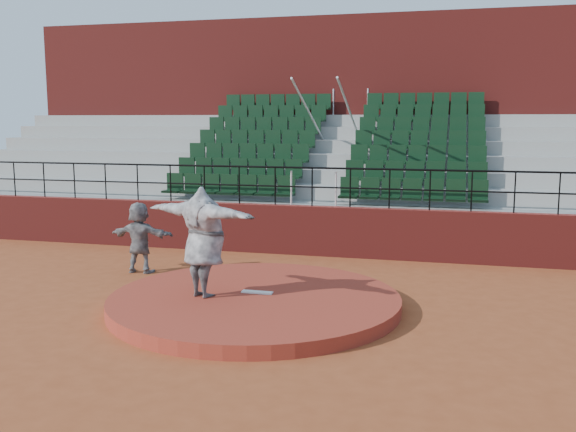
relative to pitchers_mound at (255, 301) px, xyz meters
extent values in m
plane|color=brown|center=(0.00, 0.00, -0.12)|extent=(90.00, 90.00, 0.00)
cylinder|color=maroon|center=(0.00, 0.00, 0.00)|extent=(5.50, 5.50, 0.25)
cube|color=white|center=(0.00, 0.15, 0.14)|extent=(0.60, 0.15, 0.03)
cube|color=maroon|center=(0.00, 5.00, 0.53)|extent=(24.00, 0.30, 1.30)
cylinder|color=black|center=(0.00, 5.00, 2.17)|extent=(24.00, 0.05, 0.05)
cylinder|color=black|center=(0.00, 5.00, 1.68)|extent=(24.00, 0.04, 0.04)
cylinder|color=black|center=(-9.00, 5.00, 1.67)|extent=(0.04, 0.04, 1.00)
cylinder|color=black|center=(-8.00, 5.00, 1.67)|extent=(0.04, 0.04, 1.00)
cylinder|color=black|center=(-7.00, 5.00, 1.67)|extent=(0.04, 0.04, 1.00)
cylinder|color=black|center=(-6.00, 5.00, 1.67)|extent=(0.04, 0.04, 1.00)
cylinder|color=black|center=(-5.00, 5.00, 1.67)|extent=(0.04, 0.04, 1.00)
cylinder|color=black|center=(-4.00, 5.00, 1.67)|extent=(0.04, 0.04, 1.00)
cylinder|color=black|center=(-3.00, 5.00, 1.67)|extent=(0.04, 0.04, 1.00)
cylinder|color=black|center=(-2.00, 5.00, 1.67)|extent=(0.04, 0.04, 1.00)
cylinder|color=black|center=(-1.00, 5.00, 1.67)|extent=(0.04, 0.04, 1.00)
cylinder|color=black|center=(0.00, 5.00, 1.67)|extent=(0.04, 0.04, 1.00)
cylinder|color=black|center=(1.00, 5.00, 1.67)|extent=(0.04, 0.04, 1.00)
cylinder|color=black|center=(2.00, 5.00, 1.67)|extent=(0.04, 0.04, 1.00)
cylinder|color=black|center=(3.00, 5.00, 1.67)|extent=(0.04, 0.04, 1.00)
cylinder|color=black|center=(4.00, 5.00, 1.67)|extent=(0.04, 0.04, 1.00)
cylinder|color=black|center=(5.00, 5.00, 1.67)|extent=(0.04, 0.04, 1.00)
cylinder|color=black|center=(6.00, 5.00, 1.67)|extent=(0.04, 0.04, 1.00)
cube|color=gray|center=(0.00, 5.58, 0.53)|extent=(24.00, 0.85, 1.30)
cube|color=black|center=(-2.53, 5.59, 1.54)|extent=(3.85, 0.48, 0.72)
cube|color=black|center=(2.53, 5.59, 1.54)|extent=(3.85, 0.48, 0.72)
cube|color=gray|center=(0.00, 6.43, 0.73)|extent=(24.00, 0.85, 1.70)
cube|color=black|center=(-2.53, 6.44, 1.94)|extent=(3.85, 0.48, 0.72)
cube|color=black|center=(2.53, 6.44, 1.94)|extent=(3.85, 0.48, 0.72)
cube|color=gray|center=(0.00, 7.28, 0.93)|extent=(24.00, 0.85, 2.10)
cube|color=black|center=(-2.53, 7.29, 2.33)|extent=(3.85, 0.48, 0.72)
cube|color=black|center=(2.53, 7.29, 2.33)|extent=(3.85, 0.48, 0.72)
cube|color=gray|center=(0.00, 8.12, 1.12)|extent=(24.00, 0.85, 2.50)
cube|color=black|center=(-2.53, 8.13, 2.73)|extent=(3.85, 0.48, 0.72)
cube|color=black|center=(2.53, 8.13, 2.73)|extent=(3.85, 0.48, 0.72)
cube|color=gray|center=(0.00, 8.97, 1.33)|extent=(24.00, 0.85, 2.90)
cube|color=black|center=(-2.53, 8.98, 3.14)|extent=(3.85, 0.48, 0.72)
cube|color=black|center=(2.53, 8.98, 3.14)|extent=(3.85, 0.48, 0.72)
cube|color=gray|center=(0.00, 9.82, 1.52)|extent=(24.00, 0.85, 3.30)
cube|color=black|center=(-2.53, 9.83, 3.53)|extent=(3.85, 0.48, 0.72)
cube|color=black|center=(2.53, 9.83, 3.53)|extent=(3.85, 0.48, 0.72)
cube|color=gray|center=(0.00, 10.68, 1.73)|extent=(24.00, 0.85, 3.70)
cube|color=black|center=(-2.53, 10.69, 3.94)|extent=(3.85, 0.48, 0.72)
cube|color=black|center=(2.53, 10.69, 3.94)|extent=(3.85, 0.48, 0.72)
cylinder|color=silver|center=(-0.60, 8.12, 3.28)|extent=(0.06, 5.97, 2.46)
cylinder|color=silver|center=(0.60, 8.12, 3.28)|extent=(0.06, 5.97, 2.46)
cube|color=maroon|center=(0.00, 12.60, 3.43)|extent=(24.00, 3.00, 7.10)
imported|color=black|center=(-0.90, -0.30, 1.16)|extent=(2.62, 1.57, 2.07)
imported|color=black|center=(-3.45, 2.07, 0.70)|extent=(1.54, 0.49, 1.66)
camera|label=1|loc=(3.57, -11.23, 3.40)|focal=40.00mm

